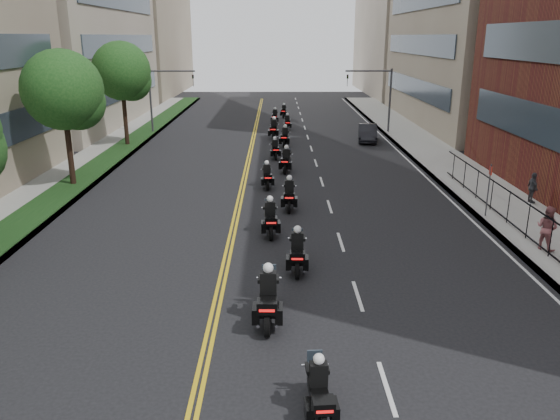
# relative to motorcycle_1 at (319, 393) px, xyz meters

# --- Properties ---
(sidewalk_right) EXTENTS (4.00, 90.00, 0.15)m
(sidewalk_right) POSITION_rel_motorcycle_1_xyz_m (10.57, 21.03, -0.53)
(sidewalk_right) COLOR gray
(sidewalk_right) RESTS_ON ground
(sidewalk_left) EXTENTS (4.00, 90.00, 0.15)m
(sidewalk_left) POSITION_rel_motorcycle_1_xyz_m (-13.43, 21.03, -0.53)
(sidewalk_left) COLOR gray
(sidewalk_left) RESTS_ON ground
(grass_strip) EXTENTS (2.00, 90.00, 0.04)m
(grass_strip) POSITION_rel_motorcycle_1_xyz_m (-12.63, 21.03, -0.44)
(grass_strip) COLOR black
(grass_strip) RESTS_ON sidewalk_left
(building_right_far) EXTENTS (15.00, 28.00, 26.00)m
(building_right_far) POSITION_rel_motorcycle_1_xyz_m (20.07, 74.03, 12.39)
(building_right_far) COLOR gray
(building_right_far) RESTS_ON ground
(building_left_far) EXTENTS (16.00, 28.00, 26.00)m
(building_left_far) POSITION_rel_motorcycle_1_xyz_m (-23.43, 74.03, 12.39)
(building_left_far) COLOR gray
(building_left_far) RESTS_ON ground
(street_trees) EXTENTS (4.40, 38.40, 7.98)m
(street_trees) POSITION_rel_motorcycle_1_xyz_m (-12.48, 14.63, 4.52)
(street_trees) COLOR #331F16
(street_trees) RESTS_ON ground
(traffic_signal_right) EXTENTS (4.09, 0.20, 5.60)m
(traffic_signal_right) POSITION_rel_motorcycle_1_xyz_m (8.11, 38.03, 3.09)
(traffic_signal_right) COLOR #3F3F44
(traffic_signal_right) RESTS_ON ground
(traffic_signal_left) EXTENTS (4.09, 0.20, 5.60)m
(traffic_signal_left) POSITION_rel_motorcycle_1_xyz_m (-10.97, 38.03, 3.09)
(traffic_signal_left) COLOR #3F3F44
(traffic_signal_left) RESTS_ON ground
(motorcycle_1) EXTENTS (0.53, 2.09, 1.54)m
(motorcycle_1) POSITION_rel_motorcycle_1_xyz_m (0.00, 0.00, 0.00)
(motorcycle_1) COLOR black
(motorcycle_1) RESTS_ON ground
(motorcycle_2) EXTENTS (0.59, 2.54, 1.87)m
(motorcycle_2) POSITION_rel_motorcycle_1_xyz_m (-1.20, 4.30, 0.13)
(motorcycle_2) COLOR black
(motorcycle_2) RESTS_ON ground
(motorcycle_3) EXTENTS (0.54, 2.31, 1.71)m
(motorcycle_3) POSITION_rel_motorcycle_1_xyz_m (-0.18, 8.12, 0.07)
(motorcycle_3) COLOR black
(motorcycle_3) RESTS_ON ground
(motorcycle_4) EXTENTS (0.58, 2.34, 1.72)m
(motorcycle_4) POSITION_rel_motorcycle_1_xyz_m (-1.21, 11.96, 0.07)
(motorcycle_4) COLOR black
(motorcycle_4) RESTS_ON ground
(motorcycle_5) EXTENTS (0.54, 2.33, 1.72)m
(motorcycle_5) POSITION_rel_motorcycle_1_xyz_m (-0.30, 15.65, 0.07)
(motorcycle_5) COLOR black
(motorcycle_5) RESTS_ON ground
(motorcycle_6) EXTENTS (0.57, 2.10, 1.55)m
(motorcycle_6) POSITION_rel_motorcycle_1_xyz_m (-1.48, 19.76, 0.00)
(motorcycle_6) COLOR black
(motorcycle_6) RESTS_ON ground
(motorcycle_7) EXTENTS (0.68, 2.32, 1.71)m
(motorcycle_7) POSITION_rel_motorcycle_1_xyz_m (-0.31, 23.53, 0.07)
(motorcycle_7) COLOR black
(motorcycle_7) RESTS_ON ground
(motorcycle_8) EXTENTS (0.56, 2.09, 1.55)m
(motorcycle_8) POSITION_rel_motorcycle_1_xyz_m (-1.03, 27.52, 0.00)
(motorcycle_8) COLOR black
(motorcycle_8) RESTS_ON ground
(motorcycle_9) EXTENTS (0.67, 2.33, 1.72)m
(motorcycle_9) POSITION_rel_motorcycle_1_xyz_m (-0.25, 31.92, 0.07)
(motorcycle_9) COLOR black
(motorcycle_9) RESTS_ON ground
(motorcycle_10) EXTENTS (0.65, 2.49, 1.83)m
(motorcycle_10) POSITION_rel_motorcycle_1_xyz_m (-1.13, 35.46, 0.12)
(motorcycle_10) COLOR black
(motorcycle_10) RESTS_ON ground
(motorcycle_11) EXTENTS (0.48, 2.09, 1.54)m
(motorcycle_11) POSITION_rel_motorcycle_1_xyz_m (0.09, 39.94, 0.00)
(motorcycle_11) COLOR black
(motorcycle_11) RESTS_ON ground
(motorcycle_12) EXTENTS (0.54, 2.20, 1.62)m
(motorcycle_12) POSITION_rel_motorcycle_1_xyz_m (-1.06, 43.58, 0.03)
(motorcycle_12) COLOR black
(motorcycle_12) RESTS_ON ground
(motorcycle_13) EXTENTS (0.58, 2.06, 1.52)m
(motorcycle_13) POSITION_rel_motorcycle_1_xyz_m (-0.11, 47.93, -0.01)
(motorcycle_13) COLOR black
(motorcycle_13) RESTS_ON ground
(parked_sedan) EXTENTS (2.02, 4.37, 1.39)m
(parked_sedan) POSITION_rel_motorcycle_1_xyz_m (6.57, 34.03, 0.09)
(parked_sedan) COLOR black
(parked_sedan) RESTS_ON ground
(pedestrian_b) EXTENTS (1.05, 1.10, 1.79)m
(pedestrian_b) POSITION_rel_motorcycle_1_xyz_m (9.77, 9.80, 0.44)
(pedestrian_b) COLOR #8C4C4F
(pedestrian_b) RESTS_ON sidewalk_right
(pedestrian_c) EXTENTS (0.40, 0.93, 1.58)m
(pedestrian_c) POSITION_rel_motorcycle_1_xyz_m (12.07, 16.14, 0.33)
(pedestrian_c) COLOR #393A40
(pedestrian_c) RESTS_ON sidewalk_right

